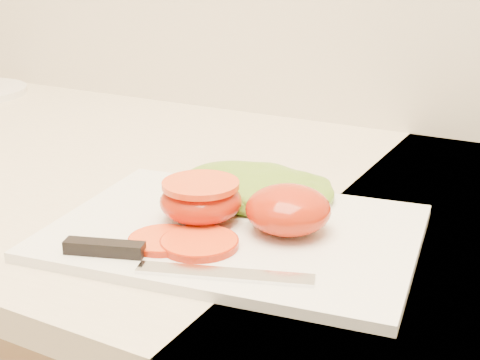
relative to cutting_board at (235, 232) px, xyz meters
The scene contains 8 objects.
cutting_board is the anchor object (origin of this frame).
tomato_half_dome 0.06m from the cutting_board, 18.25° to the left, with size 0.08×0.08×0.04m, color #AF2106.
tomato_half_cut 0.05m from the cutting_board, behind, with size 0.08×0.08×0.04m.
tomato_slice_0 0.05m from the cutting_board, 97.75° to the right, with size 0.07×0.07×0.01m, color orange.
tomato_slice_1 0.07m from the cutting_board, 122.49° to the right, with size 0.06×0.06×0.01m, color orange.
lettuce_leaf_0 0.08m from the cutting_board, 109.64° to the left, with size 0.15×0.10×0.03m, color #649728.
lettuce_leaf_1 0.08m from the cutting_board, 77.78° to the left, with size 0.11×0.08×0.02m, color #649728.
knife 0.10m from the cutting_board, 105.34° to the right, with size 0.22×0.07×0.01m.
Camera 1 is at (0.41, 1.04, 1.20)m, focal length 50.00 mm.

